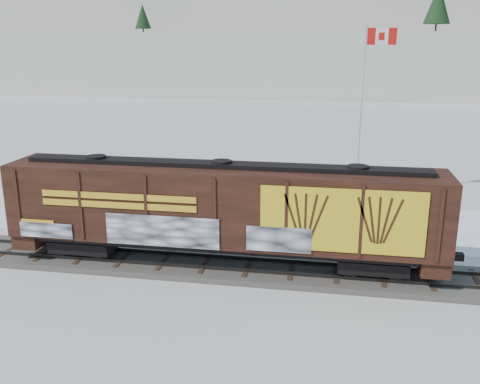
% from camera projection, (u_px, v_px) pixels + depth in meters
% --- Properties ---
extents(ground, '(500.00, 500.00, 0.00)m').
position_uv_depth(ground, '(248.00, 271.00, 24.70)').
color(ground, white).
rests_on(ground, ground).
extents(rail_track, '(50.00, 3.40, 0.43)m').
position_uv_depth(rail_track, '(248.00, 268.00, 24.66)').
color(rail_track, '#59544C').
rests_on(rail_track, ground).
extents(parking_strip, '(40.00, 8.00, 0.03)m').
position_uv_depth(parking_strip, '(268.00, 220.00, 31.81)').
color(parking_strip, white).
rests_on(parking_strip, ground).
extents(hillside, '(360.00, 110.00, 93.00)m').
position_uv_depth(hillside, '(326.00, 27.00, 153.36)').
color(hillside, white).
rests_on(hillside, ground).
extents(hopper_railcar, '(19.62, 3.06, 4.65)m').
position_uv_depth(hopper_railcar, '(222.00, 207.00, 24.08)').
color(hopper_railcar, black).
rests_on(hopper_railcar, rail_track).
extents(flagpole, '(2.30, 0.90, 11.25)m').
position_uv_depth(flagpole, '(361.00, 141.00, 34.14)').
color(flagpole, silver).
rests_on(flagpole, ground).
extents(car_silver, '(4.09, 2.16, 1.33)m').
position_uv_depth(car_silver, '(239.00, 215.00, 30.56)').
color(car_silver, '#B8BBC0').
rests_on(car_silver, parking_strip).
extents(car_white, '(4.68, 1.74, 1.53)m').
position_uv_depth(car_white, '(322.00, 206.00, 31.84)').
color(car_white, white).
rests_on(car_white, parking_strip).
extents(car_dark, '(5.73, 4.18, 1.54)m').
position_uv_depth(car_dark, '(327.00, 208.00, 31.51)').
color(car_dark, black).
rests_on(car_dark, parking_strip).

